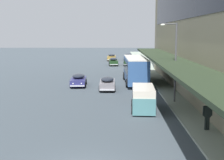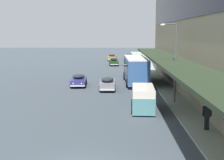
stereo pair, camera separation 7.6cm
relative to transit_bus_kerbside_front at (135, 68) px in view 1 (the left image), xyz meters
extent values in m
cube|color=#365C96|center=(0.00, 0.00, -0.12)|extent=(2.73, 9.51, 2.82)
cube|color=black|center=(0.00, 0.00, 0.22)|extent=(2.75, 8.76, 1.24)
cube|color=silver|center=(0.00, 0.00, 1.34)|extent=(2.63, 9.51, 0.12)
cube|color=black|center=(-0.13, 4.76, 1.04)|extent=(1.24, 0.09, 0.36)
cylinder|color=black|center=(-1.32, 3.18, -1.38)|extent=(0.28, 1.01, 1.00)
cylinder|color=black|center=(1.15, 3.24, -1.38)|extent=(0.28, 1.01, 1.00)
cylinder|color=black|center=(-1.16, -2.96, -1.38)|extent=(0.28, 1.01, 1.00)
cylinder|color=black|center=(1.32, -2.90, -1.38)|extent=(0.28, 1.01, 1.00)
cube|color=navy|center=(-6.92, -1.99, -1.31)|extent=(1.94, 4.37, 0.71)
ellipsoid|color=#1E232D|center=(-6.93, -1.78, -0.71)|extent=(1.63, 2.44, 0.53)
cube|color=silver|center=(-6.80, -4.18, -1.51)|extent=(1.62, 0.21, 0.14)
cube|color=silver|center=(-7.04, 0.20, -1.51)|extent=(1.62, 0.21, 0.14)
sphere|color=silver|center=(-6.33, -4.12, -1.26)|extent=(0.18, 0.18, 0.18)
sphere|color=silver|center=(-7.27, -4.17, -1.26)|extent=(0.18, 0.18, 0.18)
cylinder|color=black|center=(-6.00, -3.27, -1.56)|extent=(0.18, 0.65, 0.64)
cylinder|color=black|center=(-7.70, -3.36, -1.56)|extent=(0.18, 0.65, 0.64)
cylinder|color=black|center=(-6.14, -0.62, -1.56)|extent=(0.18, 0.65, 0.64)
cylinder|color=black|center=(-7.85, -0.71, -1.56)|extent=(0.18, 0.65, 0.64)
cube|color=beige|center=(0.04, 22.72, -1.27)|extent=(2.00, 4.84, 0.79)
ellipsoid|color=#1E232D|center=(0.02, 22.49, -0.57)|extent=(1.68, 2.69, 0.65)
cube|color=silver|center=(0.17, 25.15, -1.51)|extent=(1.67, 0.21, 0.14)
cube|color=silver|center=(-0.09, 20.30, -1.51)|extent=(1.67, 0.21, 0.14)
sphere|color=silver|center=(-0.32, 25.14, -1.22)|extent=(0.18, 0.18, 0.18)
sphere|color=silver|center=(0.65, 25.09, -1.22)|extent=(0.18, 0.18, 0.18)
cylinder|color=black|center=(-0.76, 24.24, -1.56)|extent=(0.17, 0.65, 0.64)
cylinder|color=black|center=(0.99, 24.15, -1.56)|extent=(0.17, 0.65, 0.64)
cylinder|color=black|center=(-0.92, 21.30, -1.56)|extent=(0.17, 0.65, 0.64)
cylinder|color=black|center=(0.84, 21.20, -1.56)|extent=(0.17, 0.65, 0.64)
cube|color=gray|center=(-3.40, -4.35, -1.29)|extent=(1.69, 4.42, 0.74)
ellipsoid|color=#1E232D|center=(-3.39, -4.57, -0.69)|extent=(1.47, 2.43, 0.52)
cube|color=silver|center=(-3.42, -2.10, -1.51)|extent=(1.55, 0.14, 0.14)
cube|color=silver|center=(-3.37, -6.60, -1.51)|extent=(1.55, 0.14, 0.14)
sphere|color=silver|center=(-3.87, -2.14, -1.24)|extent=(0.18, 0.18, 0.18)
sphere|color=silver|center=(-2.97, -2.13, -1.24)|extent=(0.18, 0.18, 0.18)
cylinder|color=black|center=(-4.23, -3.00, -1.56)|extent=(0.15, 0.64, 0.64)
cylinder|color=black|center=(-2.60, -2.98, -1.56)|extent=(0.15, 0.64, 0.64)
cylinder|color=black|center=(-4.20, -5.72, -1.56)|extent=(0.15, 0.64, 0.64)
cylinder|color=black|center=(-2.56, -5.70, -1.56)|extent=(0.15, 0.64, 0.64)
cube|color=#1C381B|center=(-2.95, 22.18, -1.27)|extent=(1.82, 4.65, 0.79)
ellipsoid|color=#1E232D|center=(-2.94, 21.95, -0.63)|extent=(1.53, 2.58, 0.53)
cube|color=silver|center=(-3.05, 24.52, -1.51)|extent=(1.55, 0.19, 0.14)
cube|color=silver|center=(-2.85, 19.84, -1.51)|extent=(1.55, 0.19, 0.14)
sphere|color=silver|center=(-3.49, 24.47, -1.22)|extent=(0.18, 0.18, 0.18)
sphere|color=silver|center=(-2.60, 24.51, -1.22)|extent=(0.18, 0.18, 0.18)
cylinder|color=black|center=(-3.82, 23.57, -1.56)|extent=(0.17, 0.65, 0.64)
cylinder|color=black|center=(-2.20, 23.63, -1.56)|extent=(0.17, 0.65, 0.64)
cylinder|color=black|center=(-3.70, 20.73, -1.56)|extent=(0.17, 0.65, 0.64)
cylinder|color=black|center=(-2.08, 20.80, -1.56)|extent=(0.17, 0.65, 0.64)
cube|color=olive|center=(-3.44, 32.82, -1.25)|extent=(1.92, 4.81, 0.84)
ellipsoid|color=#1E232D|center=(-3.44, 32.58, -0.60)|extent=(1.66, 2.66, 0.50)
cube|color=silver|center=(-3.38, 35.25, -1.51)|extent=(1.73, 0.16, 0.14)
cube|color=silver|center=(-3.49, 30.38, -1.51)|extent=(1.73, 0.16, 0.14)
sphere|color=silver|center=(-3.89, 35.23, -1.20)|extent=(0.18, 0.18, 0.18)
sphere|color=silver|center=(-2.88, 35.21, -1.20)|extent=(0.18, 0.18, 0.18)
cylinder|color=black|center=(-4.32, 34.32, -1.56)|extent=(0.15, 0.64, 0.64)
cylinder|color=black|center=(-2.49, 34.28, -1.56)|extent=(0.15, 0.64, 0.64)
cylinder|color=black|center=(-4.38, 31.36, -1.56)|extent=(0.15, 0.64, 0.64)
cylinder|color=black|center=(-2.56, 31.32, -1.56)|extent=(0.15, 0.64, 0.64)
cube|color=beige|center=(0.49, 34.39, -1.25)|extent=(1.83, 4.29, 0.83)
ellipsoid|color=#1E232D|center=(0.49, 34.18, -0.60)|extent=(1.59, 2.37, 0.50)
cube|color=silver|center=(0.52, 36.57, -1.51)|extent=(1.69, 0.14, 0.14)
cube|color=silver|center=(0.46, 32.21, -1.51)|extent=(1.69, 0.14, 0.14)
sphere|color=silver|center=(0.03, 36.55, -1.20)|extent=(0.18, 0.18, 0.18)
sphere|color=silver|center=(1.01, 36.54, -1.20)|extent=(0.18, 0.18, 0.18)
cylinder|color=black|center=(-0.38, 35.73, -1.56)|extent=(0.15, 0.64, 0.64)
cylinder|color=black|center=(1.40, 35.70, -1.56)|extent=(0.15, 0.64, 0.64)
cylinder|color=black|center=(-0.42, 33.08, -1.56)|extent=(0.15, 0.64, 0.64)
cylinder|color=black|center=(1.36, 33.06, -1.56)|extent=(0.15, 0.64, 0.64)
cube|color=teal|center=(-0.21, -13.83, -1.13)|extent=(1.95, 4.38, 1.29)
cube|color=silver|center=(-0.21, -13.83, -0.34)|extent=(1.91, 4.29, 0.83)
cube|color=black|center=(-0.21, -13.83, -0.43)|extent=(1.97, 3.95, 0.41)
ellipsoid|color=teal|center=(-0.11, -11.73, -0.99)|extent=(1.64, 0.67, 1.11)
cylinder|color=black|center=(-1.02, -12.54, -1.56)|extent=(0.19, 0.65, 0.64)
cylinder|color=black|center=(0.73, -12.62, -1.56)|extent=(0.19, 0.65, 0.64)
cylinder|color=black|center=(-1.14, -15.03, -1.56)|extent=(0.19, 0.65, 0.64)
cylinder|color=black|center=(0.61, -15.11, -1.56)|extent=(0.19, 0.65, 0.64)
cylinder|color=black|center=(3.48, -19.41, -1.31)|extent=(0.16, 0.16, 0.85)
cylinder|color=black|center=(3.32, -19.41, -1.31)|extent=(0.16, 0.16, 0.85)
cube|color=black|center=(3.40, -19.41, -0.53)|extent=(0.40, 0.24, 0.70)
cylinder|color=black|center=(3.66, -19.41, -0.50)|extent=(0.10, 0.10, 0.63)
cylinder|color=black|center=(3.14, -19.41, -0.50)|extent=(0.10, 0.10, 0.63)
sphere|color=tan|center=(3.40, -19.41, -0.07)|extent=(0.22, 0.22, 0.22)
cylinder|color=black|center=(3.40, -19.41, 0.00)|extent=(0.33, 0.33, 0.02)
cylinder|color=black|center=(3.40, -19.41, 0.06)|extent=(0.21, 0.21, 0.12)
cylinder|color=#4C4C51|center=(2.85, -11.21, 1.77)|extent=(0.16, 0.16, 7.01)
cylinder|color=#4C4C51|center=(2.25, -11.21, 5.17)|extent=(1.20, 0.10, 0.10)
ellipsoid|color=silver|center=(1.65, -11.21, 5.09)|extent=(0.44, 0.28, 0.20)
camera|label=1|loc=(-2.42, -38.76, 4.40)|focal=50.00mm
camera|label=2|loc=(-2.35, -38.76, 4.40)|focal=50.00mm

